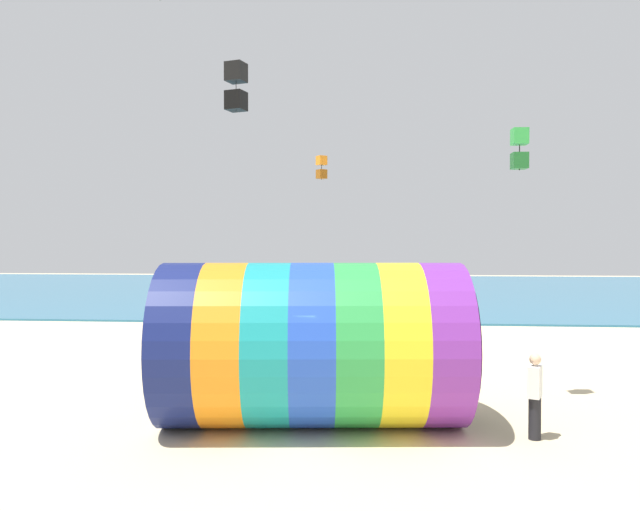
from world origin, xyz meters
The scene contains 8 objects.
ground_plane centered at (0.00, 0.00, 0.00)m, with size 120.00×120.00×0.00m, color beige.
sea centered at (0.00, 36.32, 0.05)m, with size 120.00×40.00×0.10m, color teal.
giant_inflatable_tube centered at (1.07, 0.30, 1.72)m, with size 6.58×3.99×3.43m.
kite_handler centered at (5.49, -0.30, 0.86)m, with size 0.35×0.42×1.69m.
kite_green_box centered at (5.82, 2.55, 6.10)m, with size 0.37×0.37×1.03m.
kite_orange_box centered at (0.24, 12.83, 6.93)m, with size 0.49×0.49×1.00m.
kite_black_box centered at (-2.31, 8.25, 9.15)m, with size 0.75×0.75×1.72m.
bystander_near_water centered at (0.34, 10.50, 0.85)m, with size 0.35×0.42×1.68m.
Camera 1 is at (2.29, -12.74, 3.88)m, focal length 35.00 mm.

